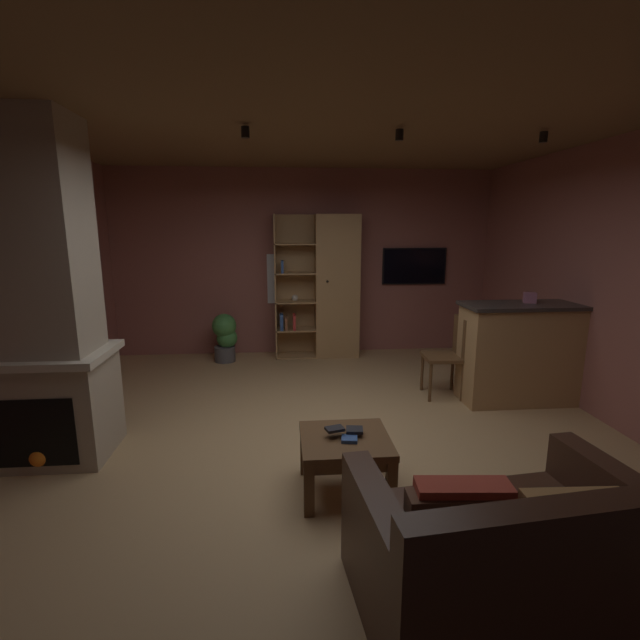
# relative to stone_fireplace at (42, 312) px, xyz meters

# --- Properties ---
(floor) EXTENTS (5.63, 6.16, 0.02)m
(floor) POSITION_rel_stone_fireplace_xyz_m (2.27, 0.01, -1.25)
(floor) COLOR tan
(floor) RESTS_ON ground
(wall_back) EXTENTS (5.75, 0.06, 2.75)m
(wall_back) POSITION_rel_stone_fireplace_xyz_m (2.27, 3.12, 0.13)
(wall_back) COLOR #8E544C
(wall_back) RESTS_ON ground
(ceiling) EXTENTS (5.63, 6.16, 0.02)m
(ceiling) POSITION_rel_stone_fireplace_xyz_m (2.27, 0.01, 1.52)
(ceiling) COLOR brown
(window_pane_back) EXTENTS (0.62, 0.01, 0.74)m
(window_pane_back) POSITION_rel_stone_fireplace_xyz_m (2.01, 3.09, -0.10)
(window_pane_back) COLOR white
(stone_fireplace) EXTENTS (0.96, 0.77, 2.75)m
(stone_fireplace) POSITION_rel_stone_fireplace_xyz_m (0.00, 0.00, 0.00)
(stone_fireplace) COLOR tan
(stone_fireplace) RESTS_ON ground
(bookshelf_cabinet) EXTENTS (1.23, 0.41, 2.09)m
(bookshelf_cabinet) POSITION_rel_stone_fireplace_xyz_m (2.64, 2.84, -0.21)
(bookshelf_cabinet) COLOR #A87F51
(bookshelf_cabinet) RESTS_ON ground
(kitchen_bar_counter) EXTENTS (1.55, 0.57, 1.10)m
(kitchen_bar_counter) POSITION_rel_stone_fireplace_xyz_m (4.63, 0.83, -0.69)
(kitchen_bar_counter) COLOR #A87F51
(kitchen_bar_counter) RESTS_ON ground
(tissue_box) EXTENTS (0.15, 0.15, 0.11)m
(tissue_box) POSITION_rel_stone_fireplace_xyz_m (4.59, 0.89, -0.09)
(tissue_box) COLOR #995972
(tissue_box) RESTS_ON kitchen_bar_counter
(leather_couch) EXTENTS (1.53, 1.07, 0.84)m
(leather_couch) POSITION_rel_stone_fireplace_xyz_m (2.99, -1.88, -0.94)
(leather_couch) COLOR #382116
(leather_couch) RESTS_ON ground
(coffee_table) EXTENTS (0.64, 0.61, 0.42)m
(coffee_table) POSITION_rel_stone_fireplace_xyz_m (2.35, -0.74, -0.91)
(coffee_table) COLOR brown
(coffee_table) RESTS_ON ground
(table_book_0) EXTENTS (0.13, 0.12, 0.03)m
(table_book_0) POSITION_rel_stone_fireplace_xyz_m (2.37, -0.80, -0.81)
(table_book_0) COLOR #2D4C8C
(table_book_0) RESTS_ON coffee_table
(table_book_1) EXTENTS (0.13, 0.12, 0.02)m
(table_book_1) POSITION_rel_stone_fireplace_xyz_m (2.42, -0.71, -0.78)
(table_book_1) COLOR black
(table_book_1) RESTS_ON coffee_table
(table_book_2) EXTENTS (0.15, 0.12, 0.02)m
(table_book_2) POSITION_rel_stone_fireplace_xyz_m (2.28, -0.73, -0.76)
(table_book_2) COLOR black
(table_book_2) RESTS_ON coffee_table
(dining_chair) EXTENTS (0.44, 0.44, 0.92)m
(dining_chair) POSITION_rel_stone_fireplace_xyz_m (3.81, 1.05, -0.71)
(dining_chair) COLOR brown
(dining_chair) RESTS_ON ground
(potted_floor_plant) EXTENTS (0.35, 0.35, 0.69)m
(potted_floor_plant) POSITION_rel_stone_fireplace_xyz_m (1.09, 2.67, -0.87)
(potted_floor_plant) COLOR #4C4C51
(potted_floor_plant) RESTS_ON ground
(wall_mounted_tv) EXTENTS (0.98, 0.06, 0.55)m
(wall_mounted_tv) POSITION_rel_stone_fireplace_xyz_m (3.95, 3.06, 0.08)
(wall_mounted_tv) COLOR black
(track_light_spot_0) EXTENTS (0.07, 0.07, 0.09)m
(track_light_spot_0) POSITION_rel_stone_fireplace_xyz_m (0.26, 0.28, 1.44)
(track_light_spot_0) COLOR black
(track_light_spot_1) EXTENTS (0.07, 0.07, 0.09)m
(track_light_spot_1) POSITION_rel_stone_fireplace_xyz_m (1.63, 0.31, 1.44)
(track_light_spot_1) COLOR black
(track_light_spot_2) EXTENTS (0.07, 0.07, 0.09)m
(track_light_spot_2) POSITION_rel_stone_fireplace_xyz_m (2.94, 0.31, 1.44)
(track_light_spot_2) COLOR black
(track_light_spot_3) EXTENTS (0.07, 0.07, 0.09)m
(track_light_spot_3) POSITION_rel_stone_fireplace_xyz_m (4.23, 0.29, 1.44)
(track_light_spot_3) COLOR black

